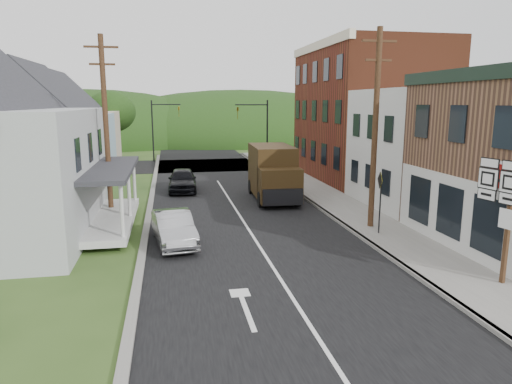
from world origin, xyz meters
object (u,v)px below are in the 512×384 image
silver_sedan (174,228)px  delivery_van (273,173)px  dark_sedan (182,180)px  warning_sign (380,194)px  route_sign_cluster (509,204)px

silver_sedan → delivery_van: size_ratio=0.70×
dark_sedan → warning_sign: size_ratio=1.61×
silver_sedan → warning_sign: warning_sign is taller
route_sign_cluster → delivery_van: bearing=93.6°
route_sign_cluster → warning_sign: route_sign_cluster is taller
dark_sedan → route_sign_cluster: (9.44, -18.08, 1.98)m
dark_sedan → delivery_van: bearing=-32.6°
dark_sedan → route_sign_cluster: bearing=-60.3°
silver_sedan → delivery_van: bearing=45.1°
silver_sedan → route_sign_cluster: (10.16, -6.52, 2.05)m
route_sign_cluster → warning_sign: 6.20m
silver_sedan → route_sign_cluster: size_ratio=1.04×
delivery_van → warning_sign: bearing=-68.9°
silver_sedan → dark_sedan: 11.59m
dark_sedan → warning_sign: warning_sign is taller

